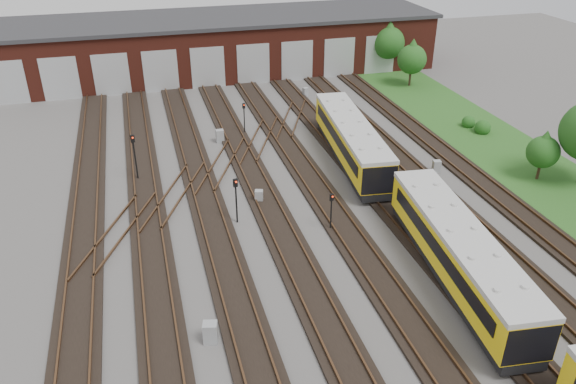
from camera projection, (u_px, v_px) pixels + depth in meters
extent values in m
plane|color=#4C4947|center=(329.00, 259.00, 33.04)|extent=(120.00, 120.00, 0.00)
cube|color=black|center=(79.00, 298.00, 29.70)|extent=(2.40, 70.00, 0.18)
cube|color=#523620|center=(65.00, 298.00, 29.45)|extent=(0.10, 70.00, 0.15)
cube|color=#523620|center=(93.00, 294.00, 29.79)|extent=(0.10, 70.00, 0.15)
cube|color=black|center=(156.00, 286.00, 30.64)|extent=(2.40, 70.00, 0.18)
cube|color=#523620|center=(142.00, 286.00, 30.40)|extent=(0.10, 70.00, 0.15)
cube|color=#523620|center=(169.00, 281.00, 30.73)|extent=(0.10, 70.00, 0.15)
cube|color=black|center=(229.00, 274.00, 31.59)|extent=(2.40, 70.00, 0.18)
cube|color=#523620|center=(216.00, 274.00, 31.34)|extent=(0.10, 70.00, 0.15)
cube|color=#523620|center=(241.00, 269.00, 31.68)|extent=(0.10, 70.00, 0.15)
cube|color=black|center=(297.00, 263.00, 32.53)|extent=(2.40, 70.00, 0.18)
cube|color=#523620|center=(285.00, 262.00, 32.28)|extent=(0.10, 70.00, 0.15)
cube|color=#523620|center=(308.00, 258.00, 32.62)|extent=(0.10, 70.00, 0.15)
cube|color=black|center=(361.00, 252.00, 33.47)|extent=(2.40, 70.00, 0.18)
cube|color=#523620|center=(350.00, 252.00, 33.22)|extent=(0.10, 70.00, 0.15)
cube|color=#523620|center=(372.00, 248.00, 33.56)|extent=(0.10, 70.00, 0.15)
cube|color=black|center=(421.00, 242.00, 34.42)|extent=(2.40, 70.00, 0.18)
cube|color=#523620|center=(411.00, 242.00, 34.17)|extent=(0.10, 70.00, 0.15)
cube|color=#523620|center=(432.00, 238.00, 34.51)|extent=(0.10, 70.00, 0.15)
cube|color=black|center=(479.00, 233.00, 35.36)|extent=(2.40, 70.00, 0.18)
cube|color=#523620|center=(469.00, 232.00, 35.11)|extent=(0.10, 70.00, 0.15)
cube|color=#523620|center=(489.00, 229.00, 35.45)|extent=(0.10, 70.00, 0.15)
cube|color=black|center=(533.00, 224.00, 36.30)|extent=(2.40, 70.00, 0.18)
cube|color=#523620|center=(524.00, 223.00, 36.05)|extent=(0.10, 70.00, 0.15)
cube|color=#523620|center=(543.00, 220.00, 36.39)|extent=(0.10, 70.00, 0.15)
cube|color=#523620|center=(175.00, 194.00, 39.50)|extent=(5.40, 9.62, 0.15)
cube|color=#523620|center=(222.00, 164.00, 43.83)|extent=(5.40, 9.62, 0.15)
cube|color=#523620|center=(260.00, 139.00, 48.16)|extent=(5.40, 9.62, 0.15)
cube|color=#523620|center=(117.00, 232.00, 35.17)|extent=(5.40, 9.62, 0.15)
cube|color=#523620|center=(292.00, 118.00, 52.49)|extent=(5.40, 9.62, 0.15)
cube|color=#571F15|center=(217.00, 46.00, 65.47)|extent=(50.00, 12.00, 6.00)
cube|color=#2B2B2E|center=(215.00, 18.00, 63.96)|extent=(51.00, 12.50, 0.40)
cube|color=#AEB1B4|center=(7.00, 83.00, 55.57)|extent=(3.60, 0.12, 4.40)
cube|color=#AEB1B4|center=(60.00, 79.00, 56.75)|extent=(3.60, 0.12, 4.40)
cube|color=#AEB1B4|center=(112.00, 75.00, 57.92)|extent=(3.60, 0.12, 4.40)
cube|color=#AEB1B4|center=(161.00, 71.00, 59.10)|extent=(3.60, 0.12, 4.40)
cube|color=#AEB1B4|center=(208.00, 68.00, 60.28)|extent=(3.60, 0.12, 4.40)
cube|color=#AEB1B4|center=(253.00, 64.00, 61.46)|extent=(3.60, 0.12, 4.40)
cube|color=#AEB1B4|center=(297.00, 61.00, 62.64)|extent=(3.60, 0.12, 4.40)
cube|color=#AEB1B4|center=(339.00, 58.00, 63.82)|extent=(3.60, 0.12, 4.40)
cube|color=#AEB1B4|center=(380.00, 55.00, 65.00)|extent=(3.60, 0.12, 4.40)
cube|color=#234E1A|center=(508.00, 154.00, 45.97)|extent=(8.00, 55.00, 0.05)
cube|color=black|center=(455.00, 271.00, 30.91)|extent=(3.74, 14.61, 0.58)
cube|color=#F7A60D|center=(459.00, 251.00, 30.26)|extent=(4.03, 14.64, 2.12)
cube|color=beige|center=(462.00, 232.00, 29.69)|extent=(4.13, 14.65, 0.29)
cube|color=black|center=(437.00, 250.00, 29.97)|extent=(1.41, 12.66, 0.82)
cube|color=black|center=(482.00, 245.00, 30.33)|extent=(1.41, 12.66, 0.82)
cube|color=black|center=(350.00, 154.00, 44.45)|extent=(3.74, 14.61, 0.58)
cube|color=#F7A60D|center=(351.00, 139.00, 43.81)|extent=(4.03, 14.64, 2.12)
cube|color=beige|center=(352.00, 124.00, 43.23)|extent=(4.13, 14.65, 0.29)
cube|color=black|center=(335.00, 137.00, 43.51)|extent=(1.41, 12.66, 0.82)
cube|color=black|center=(367.00, 135.00, 43.87)|extent=(1.41, 12.66, 0.82)
cylinder|color=black|center=(136.00, 162.00, 41.16)|extent=(0.11, 0.11, 3.08)
cube|color=black|center=(132.00, 139.00, 40.29)|extent=(0.31, 0.22, 0.55)
sphere|color=red|center=(132.00, 138.00, 40.15)|extent=(0.13, 0.13, 0.13)
cylinder|color=black|center=(236.00, 205.00, 36.02)|extent=(0.11, 0.11, 2.63)
cube|color=black|center=(235.00, 183.00, 35.27)|extent=(0.30, 0.23, 0.54)
sphere|color=red|center=(236.00, 182.00, 35.13)|extent=(0.13, 0.13, 0.13)
cylinder|color=black|center=(244.00, 121.00, 49.18)|extent=(0.09, 0.09, 2.39)
cube|color=black|center=(244.00, 106.00, 48.50)|extent=(0.24, 0.15, 0.45)
sphere|color=red|center=(244.00, 105.00, 48.38)|extent=(0.11, 0.11, 0.11)
cylinder|color=black|center=(331.00, 216.00, 35.28)|extent=(0.09, 0.09, 2.16)
cube|color=black|center=(332.00, 197.00, 34.66)|extent=(0.26, 0.20, 0.46)
sphere|color=red|center=(332.00, 197.00, 34.53)|extent=(0.11, 0.11, 0.11)
cube|color=#929597|center=(210.00, 333.00, 26.73)|extent=(0.79, 0.71, 1.13)
cube|color=#929597|center=(220.00, 136.00, 47.94)|extent=(0.67, 0.56, 1.10)
cube|color=#929597|center=(259.00, 196.00, 38.77)|extent=(0.66, 0.60, 0.91)
cube|color=#929597|center=(305.00, 92.00, 58.62)|extent=(0.66, 0.60, 0.89)
cube|color=#929597|center=(436.00, 166.00, 42.86)|extent=(0.66, 0.58, 0.96)
cylinder|color=#342317|center=(387.00, 64.00, 65.96)|extent=(0.23, 0.23, 1.89)
sphere|color=#1A4D16|center=(389.00, 43.00, 64.75)|extent=(3.68, 3.68, 3.68)
cone|color=#1A4D16|center=(390.00, 31.00, 64.12)|extent=(3.15, 3.15, 2.63)
cylinder|color=#342317|center=(410.00, 79.00, 61.43)|extent=(0.24, 0.24, 1.61)
sphere|color=#1A4D16|center=(412.00, 59.00, 60.41)|extent=(3.13, 3.13, 3.13)
cone|color=#1A4D16|center=(413.00, 49.00, 59.87)|extent=(2.69, 2.69, 2.24)
cylinder|color=#342317|center=(538.00, 172.00, 41.74)|extent=(0.21, 0.21, 1.22)
sphere|color=#1A4D16|center=(543.00, 152.00, 40.96)|extent=(2.38, 2.38, 2.38)
cone|color=#1A4D16|center=(546.00, 141.00, 40.55)|extent=(2.04, 2.04, 1.70)
sphere|color=#1A4D16|center=(483.00, 126.00, 49.62)|extent=(1.41, 1.41, 1.41)
sphere|color=#1A4D16|center=(469.00, 121.00, 50.95)|extent=(1.22, 1.22, 1.22)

